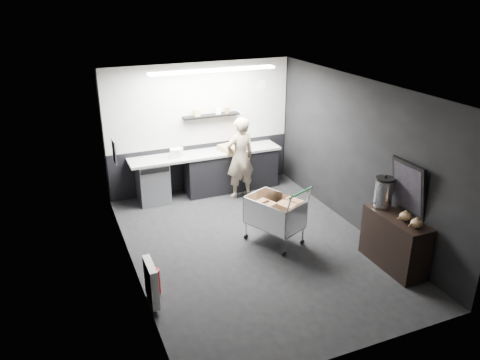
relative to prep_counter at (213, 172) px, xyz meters
name	(u,v)px	position (x,y,z in m)	size (l,w,h in m)	color
floor	(253,246)	(-0.14, -2.42, -0.46)	(5.50, 5.50, 0.00)	black
ceiling	(255,87)	(-0.14, -2.42, 2.24)	(5.50, 5.50, 0.00)	white
wall_back	(200,128)	(-0.14, 0.33, 0.89)	(5.50, 5.50, 0.00)	black
wall_front	(358,257)	(-0.14, -5.17, 0.89)	(5.50, 5.50, 0.00)	black
wall_left	(128,192)	(-2.14, -2.42, 0.89)	(5.50, 5.50, 0.00)	black
wall_right	(359,156)	(1.86, -2.42, 0.89)	(5.50, 5.50, 0.00)	black
kitchen_wall_panel	(200,104)	(-0.14, 0.31, 1.39)	(3.95, 0.02, 1.70)	beige
dado_panel	(202,166)	(-0.14, 0.31, 0.04)	(3.95, 0.02, 1.00)	black
floating_shelf	(211,116)	(0.06, 0.20, 1.16)	(1.20, 0.22, 0.04)	black
wall_clock	(262,85)	(1.26, 0.30, 1.69)	(0.20, 0.20, 0.03)	white
poster	(114,151)	(-2.12, -1.12, 1.09)	(0.02, 0.30, 0.40)	silver
poster_red_band	(114,147)	(-2.11, -1.12, 1.16)	(0.01, 0.22, 0.10)	red
radiator	(151,282)	(-2.08, -3.32, -0.11)	(0.10, 0.50, 0.60)	white
ceiling_strip	(213,70)	(-0.14, -0.57, 2.21)	(2.40, 0.20, 0.04)	white
prep_counter	(213,172)	(0.00, 0.00, 0.00)	(3.20, 0.61, 0.90)	black
person	(240,158)	(0.44, -0.45, 0.40)	(0.62, 0.41, 1.71)	beige
shopping_cart	(274,215)	(0.24, -2.43, 0.07)	(0.97, 1.23, 1.10)	silver
sideboard	(395,234)	(1.64, -3.79, 0.09)	(0.49, 1.14, 1.71)	black
fire_extinguisher	(155,281)	(-1.99, -3.13, -0.22)	(0.15, 0.15, 0.48)	#B20B0D
cardboard_box	(233,147)	(0.45, -0.05, 0.50)	(0.55, 0.42, 0.11)	tan
pink_tub	(179,152)	(-0.71, 0.00, 0.53)	(0.18, 0.18, 0.18)	beige
white_container	(176,153)	(-0.80, -0.05, 0.53)	(0.21, 0.16, 0.18)	white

